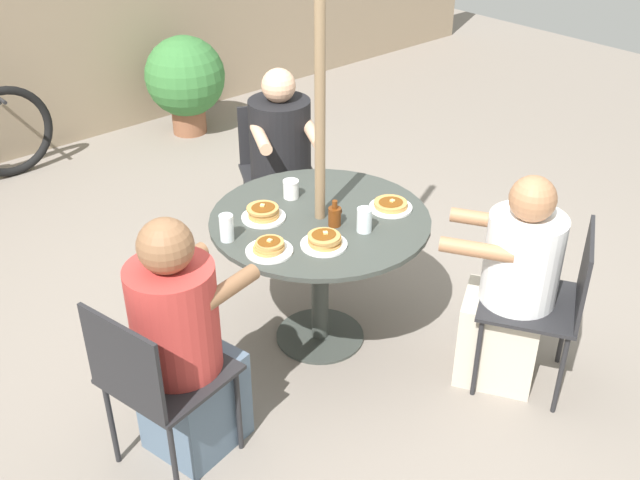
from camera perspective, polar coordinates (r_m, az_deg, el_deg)
The scene contains 19 objects.
ground_plane at distance 4.07m, azimuth 0.00°, elevation -7.36°, with size 12.00×12.00×0.00m, color gray.
back_fence at distance 6.33m, azimuth -20.95°, elevation 13.85°, with size 10.00×0.06×1.72m, color gray.
patio_table at distance 3.72m, azimuth 0.00°, elevation -0.03°, with size 1.08×1.08×0.74m.
umbrella_pole at distance 3.43m, azimuth 0.00°, elevation 9.20°, with size 0.05×0.05×2.50m, color #846B4C.
patio_chair_north at distance 3.12m, azimuth -12.57°, elevation -10.12°, with size 0.53×0.53×0.86m.
diner_north at distance 3.19m, azimuth -10.35°, elevation -8.29°, with size 0.53×0.44×1.17m.
patio_chair_east at distance 3.64m, azimuth 17.04°, elevation -4.19°, with size 0.61×0.61×0.86m.
diner_east at distance 3.64m, azimuth 14.34°, elevation -3.84°, with size 0.55×0.60×1.11m.
patio_chair_south at distance 4.73m, azimuth -3.32°, elevation 5.78°, with size 0.60×0.60×0.86m.
diner_south at distance 4.57m, azimuth -2.91°, elevation 5.14°, with size 0.55×0.61×1.17m.
pancake_plate_a at distance 3.37m, azimuth -3.90°, elevation -0.57°, with size 0.22×0.22×0.07m.
pancake_plate_b at distance 3.64m, azimuth -4.33°, elevation 2.05°, with size 0.22×0.22×0.07m.
pancake_plate_c at distance 3.74m, azimuth 5.41°, elevation 2.63°, with size 0.22×0.22×0.05m.
pancake_plate_d at distance 3.41m, azimuth 0.32°, elevation -0.07°, with size 0.22×0.22×0.07m.
syrup_bottle at distance 3.56m, azimuth 1.10°, elevation 1.85°, with size 0.08×0.06×0.13m.
coffee_cup at distance 3.81m, azimuth -2.23°, elevation 3.90°, with size 0.08×0.08×0.09m.
drinking_glass_a at distance 3.51m, azimuth 3.40°, elevation 1.54°, with size 0.07×0.07×0.12m, color silver.
drinking_glass_b at distance 3.46m, azimuth -7.13°, elevation 0.93°, with size 0.07×0.07×0.13m, color silver.
potted_shrub at distance 6.44m, azimuth -10.23°, elevation 12.00°, with size 0.66×0.66×0.83m.
Camera 1 is at (-2.10, -2.40, 2.53)m, focal length 42.00 mm.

